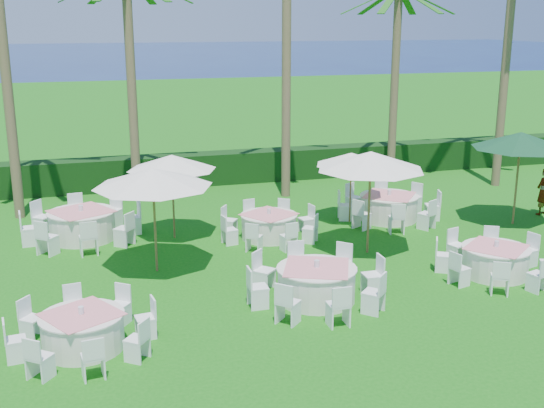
{
  "coord_description": "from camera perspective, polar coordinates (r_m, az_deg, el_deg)",
  "views": [
    {
      "loc": [
        -5.42,
        -13.56,
        6.22
      ],
      "look_at": [
        -0.41,
        3.79,
        1.3
      ],
      "focal_mm": 45.0,
      "sensor_mm": 36.0,
      "label": 1
    }
  ],
  "objects": [
    {
      "name": "ground",
      "position": [
        15.87,
        5.28,
        -7.9
      ],
      "size": [
        120.0,
        120.0,
        0.0
      ],
      "primitive_type": "plane",
      "color": "#125E10",
      "rests_on": "ground"
    },
    {
      "name": "hedge",
      "position": [
        26.73,
        -4.05,
        3.07
      ],
      "size": [
        34.0,
        1.0,
        1.2
      ],
      "primitive_type": "cube",
      "color": "black",
      "rests_on": "ground"
    },
    {
      "name": "ocean",
      "position": [
        115.85,
        -13.7,
        11.75
      ],
      "size": [
        260.0,
        260.0,
        0.0
      ],
      "primitive_type": "plane",
      "color": "#071148",
      "rests_on": "ground"
    },
    {
      "name": "banquet_table_a",
      "position": [
        13.93,
        -15.56,
        -10.15
      ],
      "size": [
        2.87,
        2.87,
        0.88
      ],
      "color": "silver",
      "rests_on": "ground"
    },
    {
      "name": "banquet_table_b",
      "position": [
        15.61,
        3.74,
        -6.6
      ],
      "size": [
        3.18,
        3.18,
        0.97
      ],
      "color": "silver",
      "rests_on": "ground"
    },
    {
      "name": "banquet_table_c",
      "position": [
        17.97,
        18.16,
        -4.49
      ],
      "size": [
        2.91,
        2.91,
        0.9
      ],
      "color": "silver",
      "rests_on": "ground"
    },
    {
      "name": "banquet_table_d",
      "position": [
        20.55,
        -15.61,
        -1.64
      ],
      "size": [
        3.41,
        3.41,
        1.02
      ],
      "color": "silver",
      "rests_on": "ground"
    },
    {
      "name": "banquet_table_e",
      "position": [
        19.91,
        -0.26,
        -1.8
      ],
      "size": [
        2.91,
        2.91,
        0.89
      ],
      "color": "silver",
      "rests_on": "ground"
    },
    {
      "name": "banquet_table_f",
      "position": [
        22.03,
        9.74,
        -0.22
      ],
      "size": [
        3.23,
        3.23,
        0.98
      ],
      "color": "silver",
      "rests_on": "ground"
    },
    {
      "name": "umbrella_a",
      "position": [
        17.01,
        -9.95,
        2.2
      ],
      "size": [
        2.98,
        2.98,
        2.68
      ],
      "color": "brown",
      "rests_on": "ground"
    },
    {
      "name": "umbrella_b",
      "position": [
        18.32,
        8.26,
        3.62
      ],
      "size": [
        2.93,
        2.93,
        2.83
      ],
      "color": "brown",
      "rests_on": "ground"
    },
    {
      "name": "umbrella_c",
      "position": [
        19.67,
        -8.39,
        3.47
      ],
      "size": [
        2.57,
        2.57,
        2.48
      ],
      "color": "brown",
      "rests_on": "ground"
    },
    {
      "name": "umbrella_d",
      "position": [
        21.28,
        6.66,
        3.77
      ],
      "size": [
        2.26,
        2.26,
        2.22
      ],
      "color": "brown",
      "rests_on": "ground"
    },
    {
      "name": "umbrella_green",
      "position": [
        22.11,
        20.09,
        5.03
      ],
      "size": [
        2.96,
        2.96,
        2.91
      ],
      "color": "brown",
      "rests_on": "ground"
    },
    {
      "name": "staff_person",
      "position": [
        23.9,
        21.75,
        0.98
      ],
      "size": [
        0.66,
        0.54,
        1.56
      ],
      "primitive_type": "imported",
      "rotation": [
        0.0,
        0.0,
        3.49
      ],
      "color": "gray",
      "rests_on": "ground"
    },
    {
      "name": "palm_a",
      "position": [
        22.72,
        -21.74,
        13.82
      ],
      "size": [
        4.39,
        4.18,
        11.17
      ],
      "color": "brown",
      "rests_on": "ground"
    },
    {
      "name": "palm_b",
      "position": [
        23.99,
        -11.7,
        10.33
      ],
      "size": [
        4.4,
        3.97,
        7.71
      ],
      "color": "brown",
      "rests_on": "ground"
    },
    {
      "name": "palm_c",
      "position": [
        23.99,
        1.23,
        15.92
      ],
      "size": [
        4.18,
        4.39,
        12.04
      ],
      "color": "brown",
      "rests_on": "ground"
    },
    {
      "name": "palm_d",
      "position": [
        27.45,
        10.25,
        10.63
      ],
      "size": [
        4.36,
        4.27,
        7.38
      ],
      "color": "brown",
      "rests_on": "ground"
    },
    {
      "name": "palm_e",
      "position": [
        27.02,
        19.2,
        13.7
      ],
      "size": [
        4.2,
        4.39,
        10.8
      ],
      "color": "brown",
      "rests_on": "ground"
    }
  ]
}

